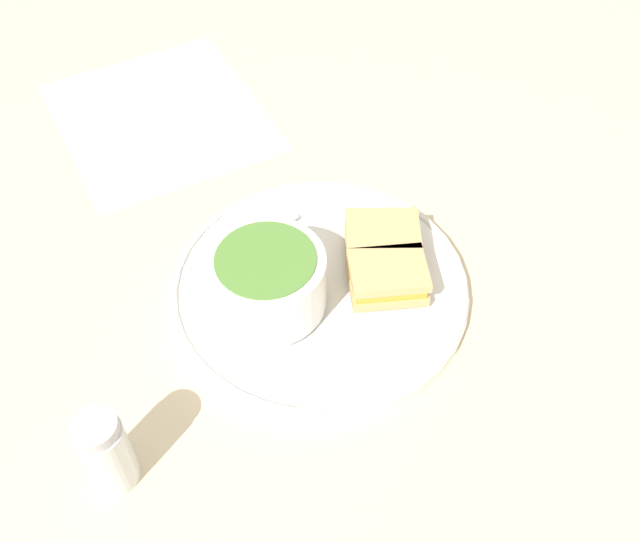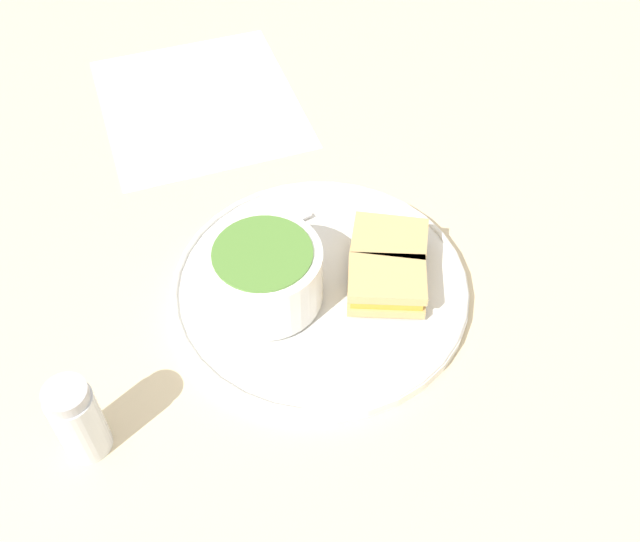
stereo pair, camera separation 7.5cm
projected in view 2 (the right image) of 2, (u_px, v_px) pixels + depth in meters
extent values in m
plane|color=beige|center=(320.00, 292.00, 0.77)|extent=(2.40, 2.40, 0.00)
cylinder|color=white|center=(320.00, 288.00, 0.77)|extent=(0.30, 0.30, 0.01)
torus|color=white|center=(320.00, 284.00, 0.76)|extent=(0.30, 0.30, 0.01)
cylinder|color=white|center=(266.00, 293.00, 0.75)|extent=(0.06, 0.06, 0.01)
cylinder|color=white|center=(264.00, 275.00, 0.73)|extent=(0.11, 0.11, 0.06)
cylinder|color=#568938|center=(262.00, 254.00, 0.70)|extent=(0.10, 0.10, 0.01)
cube|color=silver|center=(276.00, 230.00, 0.81)|extent=(0.07, 0.06, 0.00)
ellipsoid|color=silver|center=(231.00, 250.00, 0.78)|extent=(0.04, 0.04, 0.01)
cube|color=tan|center=(386.00, 292.00, 0.75)|extent=(0.08, 0.06, 0.01)
cube|color=gold|center=(386.00, 285.00, 0.74)|extent=(0.07, 0.06, 0.01)
cube|color=tan|center=(387.00, 278.00, 0.73)|extent=(0.08, 0.06, 0.01)
cube|color=tan|center=(388.00, 252.00, 0.78)|extent=(0.08, 0.06, 0.01)
cube|color=gold|center=(389.00, 245.00, 0.77)|extent=(0.07, 0.06, 0.01)
cube|color=tan|center=(390.00, 238.00, 0.76)|extent=(0.08, 0.06, 0.01)
cylinder|color=silver|center=(79.00, 423.00, 0.63)|extent=(0.04, 0.04, 0.08)
cylinder|color=#B7B7BC|center=(66.00, 395.00, 0.60)|extent=(0.04, 0.04, 0.01)
cube|color=white|center=(200.00, 103.00, 0.98)|extent=(0.34, 0.35, 0.00)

